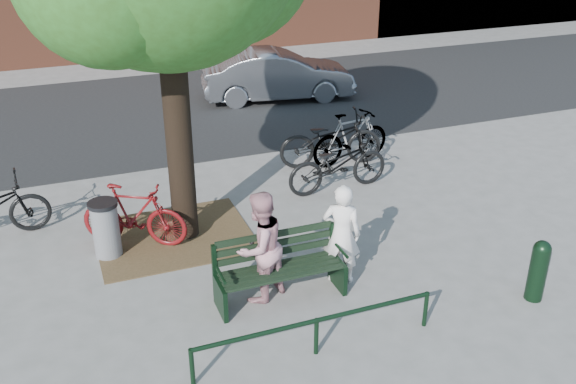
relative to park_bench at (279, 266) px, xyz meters
name	(u,v)px	position (x,y,z in m)	size (l,w,h in m)	color
ground	(281,299)	(0.00, -0.08, -0.48)	(90.00, 90.00, 0.00)	gray
dirt_pit	(174,236)	(-1.00, 2.12, -0.47)	(2.40, 2.00, 0.02)	brown
road	(161,111)	(0.00, 8.42, -0.47)	(40.00, 7.00, 0.01)	black
park_bench	(279,266)	(0.00, 0.00, 0.00)	(1.74, 0.54, 0.97)	black
guard_railing	(317,326)	(0.00, -1.28, -0.08)	(3.06, 0.06, 0.51)	black
person_left	(341,234)	(0.95, 0.07, 0.26)	(0.54, 0.35, 1.47)	white
person_right	(260,247)	(-0.24, 0.07, 0.30)	(0.76, 0.59, 1.56)	#C0848C
bollard	(538,268)	(3.20, -1.30, 0.00)	(0.24, 0.24, 0.89)	black
litter_bin	(106,229)	(-2.03, 1.92, -0.02)	(0.44, 0.44, 0.90)	gray
bicycle_b	(134,215)	(-1.59, 2.12, 0.02)	(0.47, 1.67, 1.01)	#5D0D0F
bicycle_c	(338,164)	(2.18, 2.79, 0.04)	(0.68, 1.96, 1.03)	black
bicycle_d	(351,137)	(2.97, 3.87, 0.05)	(0.50, 1.77, 1.06)	gray
bicycle_e	(331,140)	(2.53, 3.88, 0.06)	(0.72, 2.06, 1.08)	black
parked_car	(277,75)	(3.07, 8.37, 0.16)	(1.35, 3.88, 1.28)	slate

